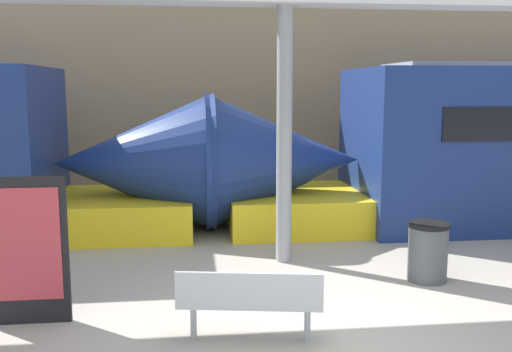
{
  "coord_description": "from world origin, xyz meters",
  "views": [
    {
      "loc": [
        -1.38,
        -5.53,
        2.73
      ],
      "look_at": [
        -0.41,
        2.95,
        1.4
      ],
      "focal_mm": 40.0,
      "sensor_mm": 36.0,
      "label": 1
    }
  ],
  "objects_px": {
    "bench_near": "(250,299)",
    "support_column_near": "(284,137)",
    "trash_bin": "(428,251)",
    "poster_board": "(25,251)"
  },
  "relations": [
    {
      "from": "bench_near",
      "to": "support_column_near",
      "type": "xyz_separation_m",
      "value": [
        0.84,
        2.89,
        1.47
      ]
    },
    {
      "from": "trash_bin",
      "to": "poster_board",
      "type": "distance_m",
      "value": 5.34
    },
    {
      "from": "trash_bin",
      "to": "support_column_near",
      "type": "relative_size",
      "value": 0.21
    },
    {
      "from": "poster_board",
      "to": "support_column_near",
      "type": "height_order",
      "value": "support_column_near"
    },
    {
      "from": "bench_near",
      "to": "trash_bin",
      "type": "bearing_deg",
      "value": 42.11
    },
    {
      "from": "trash_bin",
      "to": "support_column_near",
      "type": "bearing_deg",
      "value": 148.7
    },
    {
      "from": "bench_near",
      "to": "support_column_near",
      "type": "bearing_deg",
      "value": 83.44
    },
    {
      "from": "poster_board",
      "to": "support_column_near",
      "type": "bearing_deg",
      "value": 31.64
    },
    {
      "from": "poster_board",
      "to": "support_column_near",
      "type": "distance_m",
      "value": 4.08
    },
    {
      "from": "trash_bin",
      "to": "poster_board",
      "type": "relative_size",
      "value": 0.49
    }
  ]
}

